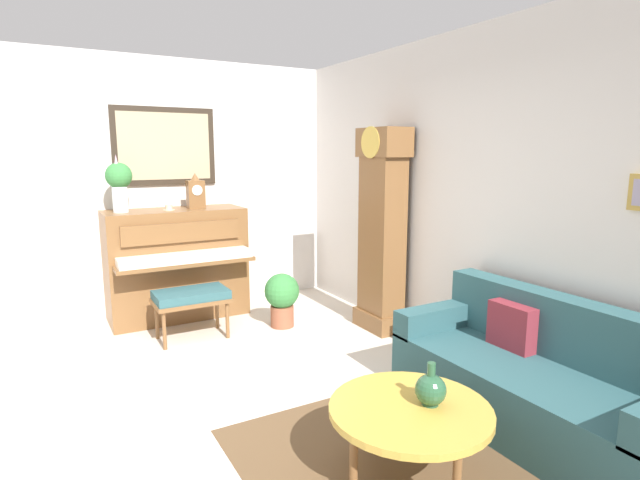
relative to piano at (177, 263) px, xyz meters
The scene contains 13 objects.
ground_plane 2.37m from the piano, 11.27° to the right, with size 6.40×6.00×0.10m, color beige.
wall_left 0.99m from the piano, 130.28° to the right, with size 0.13×4.90×2.80m.
wall_back 3.08m from the piano, 41.09° to the left, with size 5.30×0.13×2.80m.
piano is the anchor object (origin of this frame).
piano_bench 0.76m from the piano, ahead, with size 0.42×0.70×0.48m.
grandfather_clock 2.23m from the piano, 50.84° to the left, with size 0.52×0.34×2.03m.
couch 3.74m from the piano, 23.50° to the left, with size 1.90×0.80×0.84m.
coffee_table 3.48m from the piano, ahead, with size 0.88×0.88×0.44m.
mantel_clock 0.79m from the piano, 89.54° to the left, with size 0.13×0.18×0.38m.
flower_vase 1.05m from the piano, 89.85° to the right, with size 0.26×0.26×0.58m.
teacup 0.62m from the piano, 51.68° to the right, with size 0.12×0.12×0.06m.
green_jug 3.52m from the piano, ahead, with size 0.17×0.17×0.24m.
potted_plant 1.23m from the piano, 45.02° to the left, with size 0.36×0.36×0.56m.
Camera 1 is at (3.16, -0.82, 1.79)m, focal length 28.21 mm.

